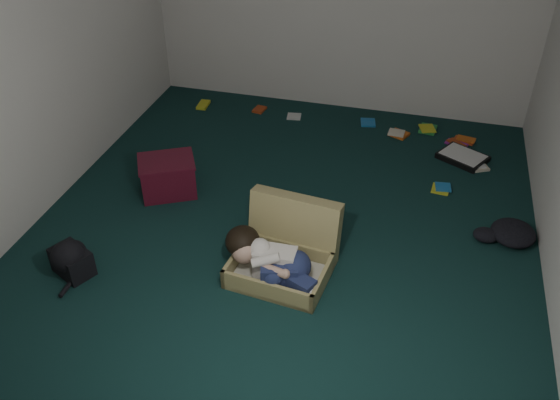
% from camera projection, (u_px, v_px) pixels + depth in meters
% --- Properties ---
extents(floor, '(4.50, 4.50, 0.00)m').
position_uv_depth(floor, '(285.00, 224.00, 4.88)').
color(floor, '#0F2C2A').
rests_on(floor, ground).
extents(wall_front, '(4.50, 0.00, 4.50)m').
position_uv_depth(wall_front, '(143.00, 302.00, 2.36)').
color(wall_front, silver).
rests_on(wall_front, ground).
extents(wall_left, '(0.00, 4.50, 4.50)m').
position_uv_depth(wall_left, '(34.00, 49.00, 4.55)').
color(wall_left, silver).
rests_on(wall_left, ground).
extents(suitcase, '(0.77, 0.75, 0.51)m').
position_uv_depth(suitcase, '(286.00, 251.00, 4.37)').
color(suitcase, tan).
rests_on(suitcase, floor).
extents(person, '(0.74, 0.42, 0.32)m').
position_uv_depth(person, '(271.00, 260.00, 4.23)').
color(person, silver).
rests_on(person, suitcase).
extents(maroon_bin, '(0.60, 0.55, 0.33)m').
position_uv_depth(maroon_bin, '(168.00, 176.00, 5.17)').
color(maroon_bin, '#541121').
rests_on(maroon_bin, floor).
extents(backpack, '(0.46, 0.43, 0.22)m').
position_uv_depth(backpack, '(72.00, 261.00, 4.34)').
color(backpack, black).
rests_on(backpack, floor).
extents(clothing_pile, '(0.47, 0.42, 0.13)m').
position_uv_depth(clothing_pile, '(500.00, 232.00, 4.69)').
color(clothing_pile, black).
rests_on(clothing_pile, floor).
extents(paper_tray, '(0.52, 0.48, 0.06)m').
position_uv_depth(paper_tray, '(463.00, 157.00, 5.69)').
color(paper_tray, black).
rests_on(paper_tray, floor).
extents(book_scatter, '(3.16, 1.29, 0.02)m').
position_uv_depth(book_scatter, '(374.00, 134.00, 6.09)').
color(book_scatter, gold).
rests_on(book_scatter, floor).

